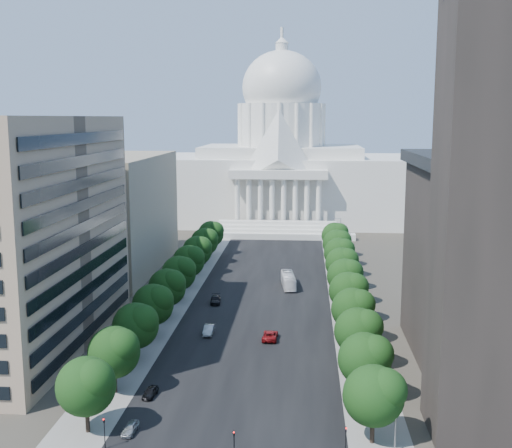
% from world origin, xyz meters
% --- Properties ---
extents(road_asphalt, '(30.00, 260.00, 0.01)m').
position_xyz_m(road_asphalt, '(0.00, 90.00, 0.00)').
color(road_asphalt, black).
rests_on(road_asphalt, ground).
extents(sidewalk_left, '(8.00, 260.00, 0.02)m').
position_xyz_m(sidewalk_left, '(-19.00, 90.00, 0.00)').
color(sidewalk_left, gray).
rests_on(sidewalk_left, ground).
extents(sidewalk_right, '(8.00, 260.00, 0.02)m').
position_xyz_m(sidewalk_right, '(19.00, 90.00, 0.00)').
color(sidewalk_right, gray).
rests_on(sidewalk_right, ground).
extents(capitol, '(120.00, 56.00, 73.00)m').
position_xyz_m(capitol, '(0.00, 184.89, 20.01)').
color(capitol, white).
rests_on(capitol, ground).
extents(office_block_left_far, '(38.00, 52.00, 30.00)m').
position_xyz_m(office_block_left_far, '(-48.00, 100.00, 15.00)').
color(office_block_left_far, gray).
rests_on(office_block_left_far, ground).
extents(tree_l_a, '(7.79, 7.60, 9.97)m').
position_xyz_m(tree_l_a, '(-17.66, 11.81, 6.45)').
color(tree_l_a, '#33261C').
rests_on(tree_l_a, ground).
extents(tree_l_b, '(7.79, 7.60, 9.97)m').
position_xyz_m(tree_l_b, '(-17.66, 23.81, 6.45)').
color(tree_l_b, '#33261C').
rests_on(tree_l_b, ground).
extents(tree_l_c, '(7.79, 7.60, 9.97)m').
position_xyz_m(tree_l_c, '(-17.66, 35.81, 6.45)').
color(tree_l_c, '#33261C').
rests_on(tree_l_c, ground).
extents(tree_l_d, '(7.79, 7.60, 9.97)m').
position_xyz_m(tree_l_d, '(-17.66, 47.81, 6.45)').
color(tree_l_d, '#33261C').
rests_on(tree_l_d, ground).
extents(tree_l_e, '(7.79, 7.60, 9.97)m').
position_xyz_m(tree_l_e, '(-17.66, 59.81, 6.45)').
color(tree_l_e, '#33261C').
rests_on(tree_l_e, ground).
extents(tree_l_f, '(7.79, 7.60, 9.97)m').
position_xyz_m(tree_l_f, '(-17.66, 71.81, 6.45)').
color(tree_l_f, '#33261C').
rests_on(tree_l_f, ground).
extents(tree_l_g, '(7.79, 7.60, 9.97)m').
position_xyz_m(tree_l_g, '(-17.66, 83.81, 6.45)').
color(tree_l_g, '#33261C').
rests_on(tree_l_g, ground).
extents(tree_l_h, '(7.79, 7.60, 9.97)m').
position_xyz_m(tree_l_h, '(-17.66, 95.81, 6.45)').
color(tree_l_h, '#33261C').
rests_on(tree_l_h, ground).
extents(tree_l_i, '(7.79, 7.60, 9.97)m').
position_xyz_m(tree_l_i, '(-17.66, 107.81, 6.45)').
color(tree_l_i, '#33261C').
rests_on(tree_l_i, ground).
extents(tree_l_j, '(7.79, 7.60, 9.97)m').
position_xyz_m(tree_l_j, '(-17.66, 119.81, 6.45)').
color(tree_l_j, '#33261C').
rests_on(tree_l_j, ground).
extents(tree_r_a, '(7.79, 7.60, 9.97)m').
position_xyz_m(tree_r_a, '(18.34, 11.81, 6.45)').
color(tree_r_a, '#33261C').
rests_on(tree_r_a, ground).
extents(tree_r_b, '(7.79, 7.60, 9.97)m').
position_xyz_m(tree_r_b, '(18.34, 23.81, 6.45)').
color(tree_r_b, '#33261C').
rests_on(tree_r_b, ground).
extents(tree_r_c, '(7.79, 7.60, 9.97)m').
position_xyz_m(tree_r_c, '(18.34, 35.81, 6.45)').
color(tree_r_c, '#33261C').
rests_on(tree_r_c, ground).
extents(tree_r_d, '(7.79, 7.60, 9.97)m').
position_xyz_m(tree_r_d, '(18.34, 47.81, 6.45)').
color(tree_r_d, '#33261C').
rests_on(tree_r_d, ground).
extents(tree_r_e, '(7.79, 7.60, 9.97)m').
position_xyz_m(tree_r_e, '(18.34, 59.81, 6.45)').
color(tree_r_e, '#33261C').
rests_on(tree_r_e, ground).
extents(tree_r_f, '(7.79, 7.60, 9.97)m').
position_xyz_m(tree_r_f, '(18.34, 71.81, 6.45)').
color(tree_r_f, '#33261C').
rests_on(tree_r_f, ground).
extents(tree_r_g, '(7.79, 7.60, 9.97)m').
position_xyz_m(tree_r_g, '(18.34, 83.81, 6.45)').
color(tree_r_g, '#33261C').
rests_on(tree_r_g, ground).
extents(tree_r_h, '(7.79, 7.60, 9.97)m').
position_xyz_m(tree_r_h, '(18.34, 95.81, 6.45)').
color(tree_r_h, '#33261C').
rests_on(tree_r_h, ground).
extents(tree_r_i, '(7.79, 7.60, 9.97)m').
position_xyz_m(tree_r_i, '(18.34, 107.81, 6.45)').
color(tree_r_i, '#33261C').
rests_on(tree_r_i, ground).
extents(tree_r_j, '(7.79, 7.60, 9.97)m').
position_xyz_m(tree_r_j, '(18.34, 119.81, 6.45)').
color(tree_r_j, '#33261C').
rests_on(tree_r_j, ground).
extents(traffic_signal_left, '(0.18, 0.49, 4.30)m').
position_xyz_m(traffic_signal_left, '(-14.50, 7.99, 3.09)').
color(traffic_signal_left, black).
rests_on(traffic_signal_left, ground).
extents(traffic_signal_right, '(0.18, 0.49, 4.30)m').
position_xyz_m(traffic_signal_right, '(14.50, 7.99, 3.09)').
color(traffic_signal_right, black).
rests_on(traffic_signal_right, ground).
extents(traffic_signal_median, '(0.18, 0.49, 4.30)m').
position_xyz_m(traffic_signal_median, '(1.50, 5.99, 3.09)').
color(traffic_signal_median, black).
rests_on(traffic_signal_median, ground).
extents(streetlight_a, '(2.61, 0.44, 9.00)m').
position_xyz_m(streetlight_a, '(19.90, 10.00, 5.82)').
color(streetlight_a, gray).
rests_on(streetlight_a, ground).
extents(streetlight_b, '(2.61, 0.44, 9.00)m').
position_xyz_m(streetlight_b, '(19.90, 35.00, 5.82)').
color(streetlight_b, gray).
rests_on(streetlight_b, ground).
extents(streetlight_c, '(2.61, 0.44, 9.00)m').
position_xyz_m(streetlight_c, '(19.90, 60.00, 5.82)').
color(streetlight_c, gray).
rests_on(streetlight_c, ground).
extents(streetlight_d, '(2.61, 0.44, 9.00)m').
position_xyz_m(streetlight_d, '(19.90, 85.00, 5.82)').
color(streetlight_d, gray).
rests_on(streetlight_d, ground).
extents(streetlight_e, '(2.61, 0.44, 9.00)m').
position_xyz_m(streetlight_e, '(19.90, 110.00, 5.82)').
color(streetlight_e, gray).
rests_on(streetlight_e, ground).
extents(streetlight_f, '(2.61, 0.44, 9.00)m').
position_xyz_m(streetlight_f, '(19.90, 135.00, 5.82)').
color(streetlight_f, gray).
rests_on(streetlight_f, ground).
extents(car_dark_a, '(1.94, 4.00, 1.32)m').
position_xyz_m(car_dark_a, '(-12.55, 22.94, 0.66)').
color(car_dark_a, black).
rests_on(car_dark_a, ground).
extents(car_silver, '(1.78, 5.03, 1.66)m').
position_xyz_m(car_silver, '(-8.16, 50.38, 0.83)').
color(car_silver, '#9EA2A5').
rests_on(car_silver, ground).
extents(car_red, '(2.79, 5.72, 1.57)m').
position_xyz_m(car_red, '(3.35, 48.29, 0.78)').
color(car_red, maroon).
rests_on(car_red, ground).
extents(car_dark_b, '(2.58, 5.39, 1.52)m').
position_xyz_m(car_dark_b, '(-9.70, 70.34, 0.76)').
color(car_dark_b, black).
rests_on(car_dark_b, ground).
extents(car_parked, '(1.82, 3.87, 1.28)m').
position_xyz_m(car_parked, '(-12.50, 12.07, 0.64)').
color(car_parked, '#989A9F').
rests_on(car_parked, ground).
extents(city_bus, '(4.02, 11.91, 3.25)m').
position_xyz_m(city_bus, '(5.66, 85.09, 1.63)').
color(city_bus, white).
rests_on(city_bus, ground).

